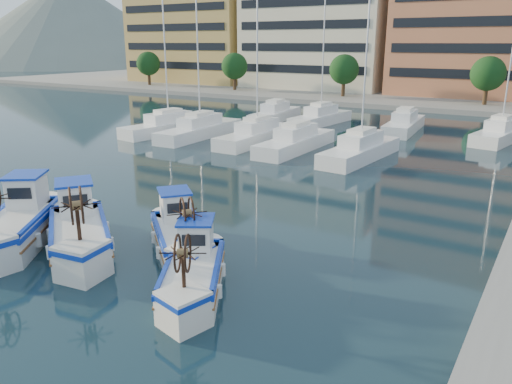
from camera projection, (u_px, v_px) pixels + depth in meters
The scene contains 7 objects.
ground at pixel (130, 264), 18.17m from camera, with size 300.00×300.00×0.00m, color #17313B.
hill_west at pixel (75, 65), 178.59m from camera, with size 180.00×180.00×60.00m, color slate.
yacht_marina at pixel (327, 132), 41.92m from camera, with size 37.12×21.83×11.50m.
fishing_boat_a at pixel (19, 222), 19.78m from camera, with size 4.61×5.25×3.24m.
fishing_boat_b at pixel (79, 230), 19.05m from camera, with size 5.11×4.56×3.17m.
fishing_boat_c at pixel (180, 233), 18.99m from camera, with size 4.38×4.12×2.76m.
fishing_boat_d at pixel (193, 270), 15.99m from camera, with size 3.62×4.40×2.68m.
Camera 1 is at (12.73, -11.66, 7.74)m, focal length 35.00 mm.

